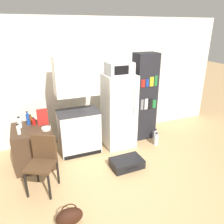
{
  "coord_description": "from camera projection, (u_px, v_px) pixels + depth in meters",
  "views": [
    {
      "loc": [
        -1.23,
        -2.63,
        2.44
      ],
      "look_at": [
        0.18,
        0.85,
        0.98
      ],
      "focal_mm": 35.0,
      "sensor_mm": 36.0,
      "label": 1
    }
  ],
  "objects": [
    {
      "name": "bottle_milk_white",
      "position": [
        19.0,
        130.0,
        3.69
      ],
      "size": [
        0.06,
        0.06,
        0.18
      ],
      "color": "white",
      "rests_on": "side_table"
    },
    {
      "name": "side_table",
      "position": [
        33.0,
        146.0,
        4.07
      ],
      "size": [
        0.68,
        0.76,
        0.74
      ],
      "color": "#422D1E",
      "rests_on": "ground_plane"
    },
    {
      "name": "suitcase_large_flat",
      "position": [
        127.0,
        163.0,
        4.06
      ],
      "size": [
        0.59,
        0.43,
        0.16
      ],
      "rotation": [
        0.0,
        0.0,
        0.03
      ],
      "color": "black",
      "rests_on": "ground_plane"
    },
    {
      "name": "ground_plane",
      "position": [
        121.0,
        186.0,
        3.59
      ],
      "size": [
        24.0,
        24.0,
        0.0
      ],
      "primitive_type": "plane",
      "color": "tan"
    },
    {
      "name": "water_bottle_middle",
      "position": [
        155.0,
        136.0,
        4.97
      ],
      "size": [
        0.08,
        0.08,
        0.3
      ],
      "color": "silver",
      "rests_on": "ground_plane"
    },
    {
      "name": "bookshelf",
      "position": [
        144.0,
        97.0,
        4.88
      ],
      "size": [
        0.49,
        0.36,
        1.95
      ],
      "color": "black",
      "rests_on": "ground_plane"
    },
    {
      "name": "bottle_amber_beer",
      "position": [
        31.0,
        119.0,
        4.13
      ],
      "size": [
        0.06,
        0.06,
        0.17
      ],
      "color": "brown",
      "rests_on": "side_table"
    },
    {
      "name": "bottle_clear_short",
      "position": [
        19.0,
        123.0,
        3.93
      ],
      "size": [
        0.08,
        0.08,
        0.21
      ],
      "color": "silver",
      "rests_on": "side_table"
    },
    {
      "name": "bottle_ketchup_red",
      "position": [
        34.0,
        122.0,
        4.05
      ],
      "size": [
        0.07,
        0.07,
        0.14
      ],
      "color": "#AD1914",
      "rests_on": "side_table"
    },
    {
      "name": "chair",
      "position": [
        43.0,
        158.0,
        3.39
      ],
      "size": [
        0.54,
        0.54,
        0.89
      ],
      "rotation": [
        0.0,
        0.0,
        -0.51
      ],
      "color": "black",
      "rests_on": "ground_plane"
    },
    {
      "name": "refrigerator",
      "position": [
        119.0,
        111.0,
        4.61
      ],
      "size": [
        0.62,
        0.61,
        1.56
      ],
      "color": "white",
      "rests_on": "ground_plane"
    },
    {
      "name": "bowl",
      "position": [
        46.0,
        129.0,
        3.86
      ],
      "size": [
        0.16,
        0.16,
        0.04
      ],
      "color": "silver",
      "rests_on": "side_table"
    },
    {
      "name": "water_bottle_front",
      "position": [
        156.0,
        140.0,
        4.82
      ],
      "size": [
        0.09,
        0.09,
        0.29
      ],
      "color": "silver",
      "rests_on": "ground_plane"
    },
    {
      "name": "wall_back",
      "position": [
        94.0,
        80.0,
        4.9
      ],
      "size": [
        6.4,
        0.1,
        2.66
      ],
      "color": "silver",
      "rests_on": "ground_plane"
    },
    {
      "name": "microwave",
      "position": [
        119.0,
        68.0,
        4.28
      ],
      "size": [
        0.5,
        0.43,
        0.24
      ],
      "color": "#B7B7BC",
      "rests_on": "refrigerator"
    },
    {
      "name": "bottle_blue_soda",
      "position": [
        28.0,
        119.0,
        4.03
      ],
      "size": [
        0.06,
        0.06,
        0.27
      ],
      "color": "#1E47A3",
      "rests_on": "side_table"
    },
    {
      "name": "handbag",
      "position": [
        69.0,
        217.0,
        2.86
      ],
      "size": [
        0.36,
        0.2,
        0.33
      ],
      "color": "#33190F",
      "rests_on": "ground_plane"
    },
    {
      "name": "cereal_box",
      "position": [
        42.0,
        117.0,
        4.03
      ],
      "size": [
        0.19,
        0.07,
        0.3
      ],
      "color": "red",
      "rests_on": "side_table"
    },
    {
      "name": "kitchen_hutch",
      "position": [
        78.0,
        110.0,
        4.29
      ],
      "size": [
        0.81,
        0.52,
        1.97
      ],
      "color": "silver",
      "rests_on": "ground_plane"
    }
  ]
}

